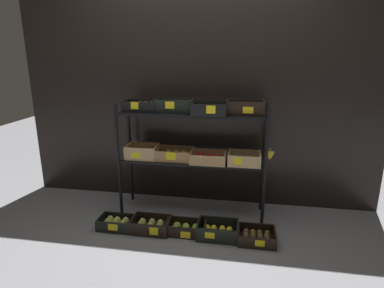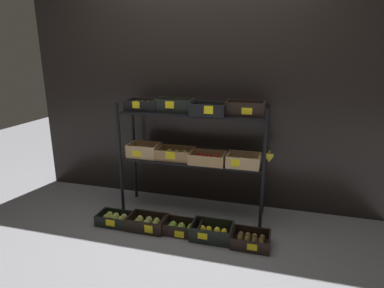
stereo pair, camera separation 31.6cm
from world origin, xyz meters
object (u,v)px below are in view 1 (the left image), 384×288
Objects in this scene: crate_ground_pear at (117,223)px; crate_ground_kiwi at (257,237)px; display_rack at (191,136)px; crate_ground_left_pear at (151,226)px; crate_ground_lemon at (218,231)px; crate_ground_apple_green at (186,229)px.

crate_ground_kiwi reaches higher than crate_ground_pear.
display_rack reaches higher than crate_ground_kiwi.
display_rack is 1.12m from crate_ground_kiwi.
crate_ground_lemon is at bearing 0.06° from crate_ground_left_pear.
crate_ground_kiwi is at bearing -2.73° from crate_ground_apple_green.
display_rack is at bearing 93.37° from crate_ground_apple_green.
display_rack is at bearing 55.91° from crate_ground_left_pear.
crate_ground_kiwi is (0.97, -0.02, -0.01)m from crate_ground_left_pear.
crate_ground_pear is (-0.64, -0.45, -0.76)m from display_rack.
crate_ground_lemon is (0.96, 0.01, 0.00)m from crate_ground_pear.
crate_ground_left_pear is at bearing -124.09° from display_rack.
crate_ground_lemon is 0.35m from crate_ground_kiwi.
crate_ground_left_pear is at bearing -177.32° from crate_ground_apple_green.
crate_ground_pear is 0.93× the size of crate_ground_left_pear.
crate_ground_kiwi is (0.64, -0.03, -0.00)m from crate_ground_apple_green.
crate_ground_pear is 0.88× the size of crate_ground_apple_green.
crate_ground_left_pear is 0.97m from crate_ground_kiwi.
display_rack is at bearing 35.40° from crate_ground_pear.
crate_ground_left_pear reaches higher than crate_ground_pear.
display_rack reaches higher than crate_ground_lemon.
crate_ground_kiwi is (0.34, -0.02, -0.01)m from crate_ground_lemon.
crate_ground_apple_green is 1.15× the size of crate_ground_kiwi.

